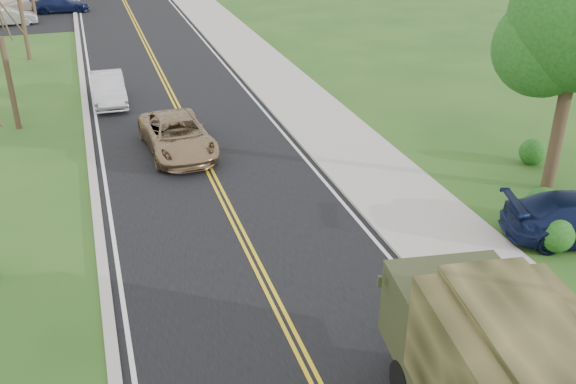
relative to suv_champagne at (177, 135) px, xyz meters
name	(u,v)px	position (x,y,z in m)	size (l,w,h in m)	color
road	(139,30)	(0.80, 22.79, -0.71)	(8.00, 120.00, 0.01)	black
curb_right	(197,26)	(4.95, 22.79, -0.65)	(0.30, 120.00, 0.12)	#9E998E
sidewalk_right	(221,24)	(6.70, 22.79, -0.66)	(3.20, 120.00, 0.10)	#9E998E
curb_left	(77,34)	(-3.35, 22.79, -0.66)	(0.30, 120.00, 0.10)	#9E998E
bare_tree_b	(8,72)	(-6.20, 4.79, 1.76)	(1.83, 2.14, 5.73)	#38281C
bare_tree_c	(21,12)	(-6.20, 16.79, 2.06)	(2.04, 2.39, 6.42)	#38281C
suv_champagne	(177,135)	(0.00, 0.00, 0.00)	(2.37, 5.13, 1.43)	#8D714F
sedan_silver	(108,89)	(-2.20, 7.08, -0.01)	(1.50, 4.29, 1.41)	#B4B5B9
lot_car_silver	(10,17)	(-7.88, 27.29, -0.10)	(1.30, 3.72, 1.23)	silver
lot_car_navy	(60,4)	(-4.39, 31.21, -0.08)	(1.77, 4.35, 1.26)	#10183A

